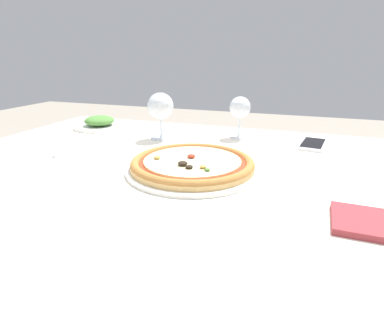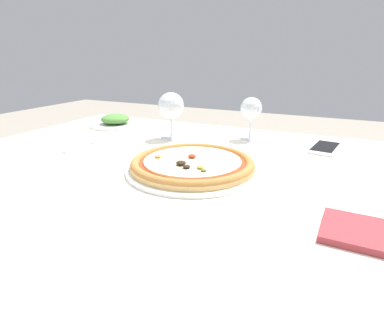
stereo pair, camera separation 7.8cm
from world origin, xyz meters
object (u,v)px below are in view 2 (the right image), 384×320
(cell_phone, at_px, (325,148))
(wine_glass_far_left, at_px, (251,110))
(pizza_plate, at_px, (192,165))
(fork, at_px, (86,145))
(wine_glass_far_right, at_px, (171,107))
(dining_table, at_px, (164,195))
(side_plate, at_px, (115,121))

(cell_phone, bearing_deg, wine_glass_far_left, 173.60)
(pizza_plate, xyz_separation_m, cell_phone, (0.28, 0.34, -0.01))
(fork, bearing_deg, wine_glass_far_right, 45.74)
(wine_glass_far_left, bearing_deg, cell_phone, -6.40)
(dining_table, height_order, wine_glass_far_right, wine_glass_far_right)
(dining_table, distance_m, wine_glass_far_left, 0.43)
(wine_glass_far_right, bearing_deg, pizza_plate, -52.75)
(pizza_plate, bearing_deg, dining_table, 178.04)
(pizza_plate, relative_size, cell_phone, 2.14)
(dining_table, relative_size, wine_glass_far_left, 9.13)
(dining_table, relative_size, fork, 7.63)
(fork, bearing_deg, side_plate, 110.04)
(wine_glass_far_left, relative_size, cell_phone, 0.93)
(wine_glass_far_left, bearing_deg, fork, -145.39)
(wine_glass_far_left, distance_m, side_plate, 0.55)
(wine_glass_far_left, xyz_separation_m, wine_glass_far_right, (-0.25, -0.10, 0.01))
(pizza_plate, xyz_separation_m, side_plate, (-0.50, 0.34, 0.00))
(cell_phone, bearing_deg, fork, -157.85)
(pizza_plate, height_order, wine_glass_far_right, wine_glass_far_right)
(wine_glass_far_left, bearing_deg, side_plate, -177.05)
(fork, bearing_deg, cell_phone, 22.15)
(fork, xyz_separation_m, wine_glass_far_right, (0.20, 0.20, 0.11))
(wine_glass_far_left, height_order, wine_glass_far_right, wine_glass_far_right)
(wine_glass_far_left, bearing_deg, pizza_plate, -96.35)
(fork, distance_m, wine_glass_far_right, 0.30)
(dining_table, bearing_deg, wine_glass_far_left, 71.17)
(pizza_plate, relative_size, side_plate, 1.68)
(side_plate, bearing_deg, pizza_plate, -34.39)
(wine_glass_far_left, xyz_separation_m, side_plate, (-0.54, -0.03, -0.08))
(wine_glass_far_left, xyz_separation_m, cell_phone, (0.24, -0.03, -0.09))
(wine_glass_far_left, bearing_deg, dining_table, -108.83)
(wine_glass_far_right, bearing_deg, dining_table, -65.73)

